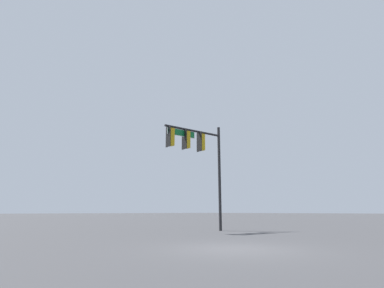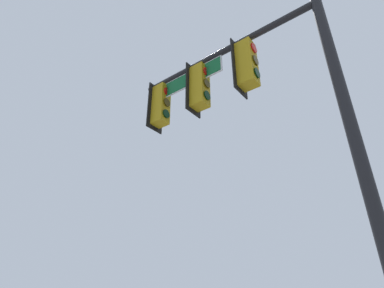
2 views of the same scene
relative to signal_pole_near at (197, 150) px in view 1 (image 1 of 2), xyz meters
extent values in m
plane|color=#38383A|center=(4.92, 7.11, -5.15)|extent=(400.00, 400.00, 0.00)
cylinder|color=black|center=(-1.89, 0.19, -1.65)|extent=(0.19, 0.19, 6.99)
cylinder|color=black|center=(0.29, -0.03, 1.24)|extent=(4.38, 0.57, 0.14)
cube|color=black|center=(-0.18, 0.02, 0.57)|extent=(0.08, 0.52, 1.30)
cube|color=#B79314|center=(-0.37, 0.04, 0.57)|extent=(0.39, 0.35, 1.10)
cylinder|color=#B79314|center=(-0.37, 0.04, 1.18)|extent=(0.04, 0.04, 0.12)
cylinder|color=red|center=(-0.57, 0.06, 0.90)|extent=(0.05, 0.22, 0.22)
cylinder|color=#392D05|center=(-0.57, 0.06, 0.57)|extent=(0.05, 0.22, 0.22)
cylinder|color=black|center=(-0.57, 0.06, 0.24)|extent=(0.05, 0.22, 0.22)
cube|color=black|center=(1.02, -0.10, 0.57)|extent=(0.08, 0.52, 1.30)
cube|color=#B79314|center=(0.83, -0.08, 0.57)|extent=(0.39, 0.35, 1.10)
cylinder|color=#B79314|center=(0.83, -0.08, 1.18)|extent=(0.04, 0.04, 0.12)
cylinder|color=red|center=(0.63, -0.06, 0.90)|extent=(0.05, 0.22, 0.22)
cylinder|color=#392D05|center=(0.63, -0.06, 0.57)|extent=(0.05, 0.22, 0.22)
cylinder|color=black|center=(0.63, -0.06, 0.24)|extent=(0.05, 0.22, 0.22)
cube|color=black|center=(2.22, -0.22, 0.57)|extent=(0.08, 0.52, 1.30)
cube|color=#B79314|center=(2.03, -0.20, 0.57)|extent=(0.39, 0.35, 1.10)
cylinder|color=#B79314|center=(2.03, -0.20, 1.18)|extent=(0.04, 0.04, 0.12)
cylinder|color=red|center=(1.84, -0.18, 0.90)|extent=(0.05, 0.22, 0.22)
cylinder|color=#392D05|center=(1.84, -0.18, 0.57)|extent=(0.05, 0.22, 0.22)
cylinder|color=black|center=(1.84, -0.18, 0.24)|extent=(0.05, 0.22, 0.22)
cube|color=#0F602D|center=(1.26, -0.12, 0.95)|extent=(2.03, 0.24, 0.39)
cube|color=white|center=(1.26, -0.12, 0.95)|extent=(2.09, 0.23, 0.45)
camera|label=1|loc=(13.07, 13.93, -3.92)|focal=28.00mm
camera|label=2|loc=(-1.92, 4.64, -3.71)|focal=28.00mm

